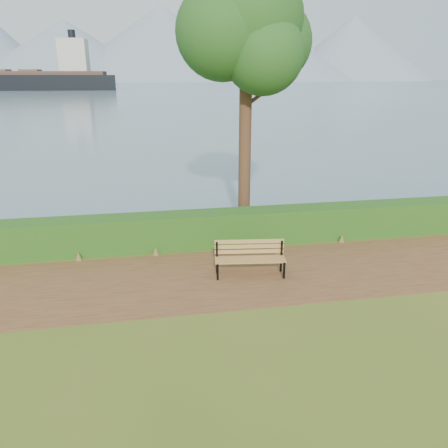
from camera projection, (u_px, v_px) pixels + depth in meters
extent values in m
plane|color=#4A5E1B|center=(204.00, 284.00, 10.63)|extent=(140.00, 140.00, 0.00)
cube|color=brown|center=(203.00, 278.00, 10.91)|extent=(40.00, 3.40, 0.01)
cube|color=#164714|center=(192.00, 230.00, 12.89)|extent=(32.00, 0.85, 1.00)
cube|color=slate|center=(143.00, 84.00, 252.69)|extent=(700.00, 510.00, 0.00)
cone|color=gray|center=(66.00, 51.00, 360.41)|extent=(160.00, 160.00, 48.00)
cone|color=gray|center=(163.00, 44.00, 381.07)|extent=(190.00, 190.00, 62.00)
cone|color=gray|center=(264.00, 52.00, 393.66)|extent=(170.00, 170.00, 50.00)
cone|color=gray|center=(352.00, 49.00, 416.99)|extent=(150.00, 150.00, 58.00)
cone|color=gray|center=(129.00, 61.00, 403.60)|extent=(120.00, 120.00, 35.00)
cone|color=gray|center=(296.00, 59.00, 425.36)|extent=(130.00, 130.00, 40.00)
cube|color=black|center=(218.00, 272.00, 10.76)|extent=(0.06, 0.06, 0.44)
cube|color=black|center=(217.00, 258.00, 11.11)|extent=(0.06, 0.06, 0.85)
cube|color=black|center=(217.00, 261.00, 10.91)|extent=(0.11, 0.51, 0.05)
cube|color=black|center=(284.00, 270.00, 10.84)|extent=(0.06, 0.06, 0.44)
cube|color=black|center=(281.00, 256.00, 11.19)|extent=(0.06, 0.06, 0.85)
cube|color=black|center=(283.00, 260.00, 10.99)|extent=(0.11, 0.51, 0.05)
cube|color=#A77540|center=(251.00, 263.00, 10.76)|extent=(1.77, 0.31, 0.03)
cube|color=#A77540|center=(250.00, 261.00, 10.88)|extent=(1.77, 0.31, 0.03)
cube|color=#A77540|center=(250.00, 259.00, 11.00)|extent=(1.77, 0.31, 0.03)
cube|color=#A77540|center=(249.00, 257.00, 11.11)|extent=(1.77, 0.31, 0.03)
cube|color=#A77540|center=(249.00, 251.00, 11.13)|extent=(1.76, 0.27, 0.10)
cube|color=#A77540|center=(249.00, 246.00, 11.09)|extent=(1.76, 0.27, 0.10)
cube|color=#A77540|center=(249.00, 241.00, 11.04)|extent=(1.76, 0.27, 0.10)
cylinder|color=#3E2619|center=(245.00, 122.00, 13.47)|extent=(0.39, 0.39, 6.93)
sphere|color=#184A18|center=(247.00, 19.00, 12.54)|extent=(3.27, 3.27, 3.27)
sphere|color=#184A18|center=(271.00, 42.00, 13.21)|extent=(2.50, 2.50, 2.50)
sphere|color=#184A18|center=(223.00, 32.00, 12.29)|extent=(2.70, 2.70, 2.70)
sphere|color=#184A18|center=(264.00, 54.00, 12.31)|extent=(2.31, 2.31, 2.31)
sphere|color=#184A18|center=(228.00, 3.00, 12.81)|extent=(2.12, 2.12, 2.12)
cylinder|color=#3E2619|center=(260.00, 96.00, 13.30)|extent=(1.01, 0.12, 0.76)
cylinder|color=#3E2619|center=(233.00, 79.00, 13.09)|extent=(0.78, 0.36, 0.69)
cube|color=black|center=(9.00, 86.00, 146.75)|extent=(69.78, 14.90, 6.93)
cube|color=#47332B|center=(7.00, 73.00, 145.44)|extent=(64.19, 13.49, 1.19)
cube|color=beige|center=(74.00, 56.00, 146.27)|extent=(9.37, 8.67, 10.89)
cylinder|color=black|center=(72.00, 35.00, 144.20)|extent=(2.37, 2.37, 3.46)
cube|color=brown|center=(30.00, 71.00, 146.05)|extent=(6.31, 6.87, 0.79)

